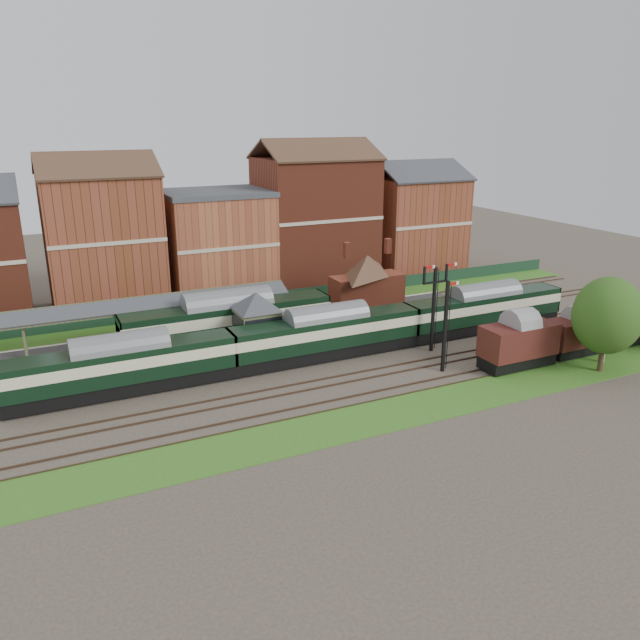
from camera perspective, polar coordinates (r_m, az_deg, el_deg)
name	(u,v)px	position (r m, az deg, el deg)	size (l,w,h in m)	color
ground	(303,362)	(55.50, -1.60, -3.89)	(160.00, 160.00, 0.00)	#473D33
grass_back	(244,313)	(69.59, -6.96, 0.60)	(90.00, 4.50, 0.06)	#2D6619
grass_front	(370,418)	(45.74, 4.60, -8.92)	(90.00, 5.00, 0.06)	#2D6619
fence	(238,303)	(71.20, -7.51, 1.59)	(90.00, 0.12, 1.50)	#193823
platform	(216,332)	(62.37, -9.47, -1.13)	(55.00, 3.40, 1.00)	#2D2D2D
signal_box	(257,322)	(56.21, -5.77, -0.23)	(5.40, 5.40, 6.00)	#5C6C4D
brick_hut	(336,331)	(59.85, 1.50, -1.01)	(3.20, 2.64, 2.94)	brown
station_building	(367,280)	(67.74, 4.31, 3.66)	(8.10, 8.10, 5.90)	brown
canopy	(151,300)	(59.91, -15.17, 1.77)	(26.00, 3.89, 4.08)	brown
semaphore_bracket	(434,303)	(57.67, 10.39, 1.54)	(3.60, 0.25, 8.18)	black
semaphore_siding	(445,325)	(53.21, 11.40, -0.47)	(1.23, 0.25, 8.00)	black
yard_lamp	(608,320)	(59.61, 24.87, 0.01)	(2.60, 0.22, 7.00)	beige
town_backdrop	(216,238)	(76.24, -9.50, 7.42)	(69.00, 10.00, 16.00)	brown
dmu_train	(327,333)	(55.60, 0.62, -1.21)	(53.17, 2.80, 4.08)	black
platform_railcar	(228,321)	(58.81, -8.39, -0.05)	(19.81, 3.12, 4.56)	black
goods_van_a	(518,342)	(56.31, 17.69, -1.94)	(6.73, 2.92, 4.08)	black
goods_van_b	(578,333)	(61.22, 22.48, -1.13)	(5.96, 2.58, 3.62)	black
goods_van_c	(626,325)	(65.99, 26.22, -0.41)	(5.61, 2.43, 3.40)	black
tree_far	(608,316)	(57.09, 24.80, 0.37)	(5.69, 5.69, 8.30)	#382619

